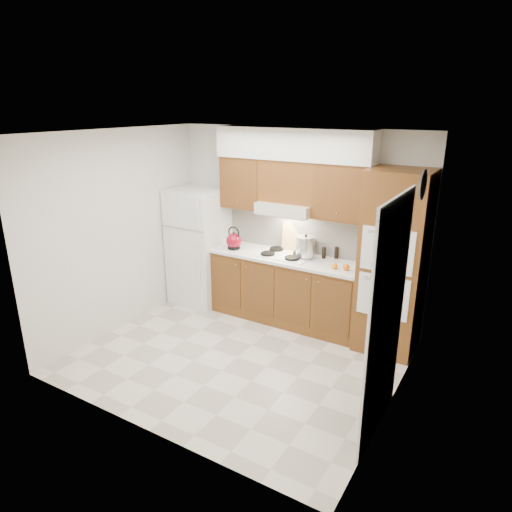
% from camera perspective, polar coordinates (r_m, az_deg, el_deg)
% --- Properties ---
extents(floor, '(3.60, 3.60, 0.00)m').
position_cam_1_polar(floor, '(5.59, -2.33, -12.55)').
color(floor, beige).
rests_on(floor, ground).
extents(ceiling, '(3.60, 3.60, 0.00)m').
position_cam_1_polar(ceiling, '(4.79, -2.75, 15.11)').
color(ceiling, white).
rests_on(ceiling, wall_back).
extents(wall_back, '(3.60, 0.02, 2.60)m').
position_cam_1_polar(wall_back, '(6.30, 5.00, 3.90)').
color(wall_back, silver).
rests_on(wall_back, floor).
extents(wall_left, '(0.02, 3.00, 2.60)m').
position_cam_1_polar(wall_left, '(6.18, -16.64, 2.89)').
color(wall_left, silver).
rests_on(wall_left, floor).
extents(wall_right, '(0.02, 3.00, 2.60)m').
position_cam_1_polar(wall_right, '(4.38, 17.64, -3.63)').
color(wall_right, silver).
rests_on(wall_right, floor).
extents(fridge, '(0.75, 0.72, 1.72)m').
position_cam_1_polar(fridge, '(6.84, -7.08, 1.19)').
color(fridge, white).
rests_on(fridge, floor).
extents(base_cabinets, '(2.11, 0.60, 0.90)m').
position_cam_1_polar(base_cabinets, '(6.30, 3.78, -4.22)').
color(base_cabinets, brown).
rests_on(base_cabinets, floor).
extents(countertop, '(2.13, 0.62, 0.04)m').
position_cam_1_polar(countertop, '(6.13, 3.83, -0.20)').
color(countertop, white).
rests_on(countertop, base_cabinets).
extents(backsplash, '(2.11, 0.03, 0.56)m').
position_cam_1_polar(backsplash, '(6.29, 5.12, 3.13)').
color(backsplash, white).
rests_on(backsplash, countertop).
extents(oven_cabinet, '(0.70, 0.65, 2.20)m').
position_cam_1_polar(oven_cabinet, '(5.60, 16.79, -0.88)').
color(oven_cabinet, brown).
rests_on(oven_cabinet, floor).
extents(upper_cab_left, '(0.63, 0.33, 0.70)m').
position_cam_1_polar(upper_cab_left, '(6.38, -1.37, 9.21)').
color(upper_cab_left, brown).
rests_on(upper_cab_left, wall_back).
extents(upper_cab_right, '(0.73, 0.33, 0.70)m').
position_cam_1_polar(upper_cab_right, '(5.76, 10.88, 7.86)').
color(upper_cab_right, brown).
rests_on(upper_cab_right, wall_back).
extents(range_hood, '(0.75, 0.45, 0.15)m').
position_cam_1_polar(range_hood, '(6.05, 3.91, 5.99)').
color(range_hood, silver).
rests_on(range_hood, wall_back).
extents(upper_cab_over_hood, '(0.75, 0.33, 0.55)m').
position_cam_1_polar(upper_cab_over_hood, '(6.03, 4.25, 9.34)').
color(upper_cab_over_hood, brown).
rests_on(upper_cab_over_hood, range_hood).
extents(soffit, '(2.13, 0.36, 0.40)m').
position_cam_1_polar(soffit, '(5.94, 4.74, 13.80)').
color(soffit, silver).
rests_on(soffit, wall_back).
extents(cooktop, '(0.74, 0.50, 0.01)m').
position_cam_1_polar(cooktop, '(6.16, 3.51, 0.16)').
color(cooktop, white).
rests_on(cooktop, countertop).
extents(doorway, '(0.02, 0.90, 2.10)m').
position_cam_1_polar(doorway, '(4.17, 15.96, -8.39)').
color(doorway, black).
rests_on(doorway, floor).
extents(wall_clock, '(0.02, 0.30, 0.30)m').
position_cam_1_polar(wall_clock, '(4.68, 20.12, 8.38)').
color(wall_clock, '#3F3833').
rests_on(wall_clock, wall_right).
extents(kettle, '(0.24, 0.24, 0.22)m').
position_cam_1_polar(kettle, '(6.38, -2.79, 1.90)').
color(kettle, maroon).
rests_on(kettle, countertop).
extents(cutting_board, '(0.33, 0.18, 0.41)m').
position_cam_1_polar(cutting_board, '(6.30, 4.68, 2.40)').
color(cutting_board, tan).
rests_on(cutting_board, countertop).
extents(stock_pot, '(0.33, 0.33, 0.26)m').
position_cam_1_polar(stock_pot, '(6.03, 6.21, 1.20)').
color(stock_pot, silver).
rests_on(stock_pot, cooktop).
extents(condiment_a, '(0.07, 0.07, 0.21)m').
position_cam_1_polar(condiment_a, '(6.21, 7.07, 1.17)').
color(condiment_a, black).
rests_on(condiment_a, countertop).
extents(condiment_b, '(0.05, 0.05, 0.16)m').
position_cam_1_polar(condiment_b, '(6.09, 10.01, 0.41)').
color(condiment_b, black).
rests_on(condiment_b, countertop).
extents(condiment_c, '(0.07, 0.07, 0.15)m').
position_cam_1_polar(condiment_c, '(6.07, 8.49, 0.42)').
color(condiment_c, black).
rests_on(condiment_c, countertop).
extents(orange_near, '(0.10, 0.10, 0.08)m').
position_cam_1_polar(orange_near, '(5.71, 9.77, -1.23)').
color(orange_near, '#FFA10D').
rests_on(orange_near, countertop).
extents(orange_far, '(0.10, 0.10, 0.08)m').
position_cam_1_polar(orange_far, '(5.69, 11.21, -1.38)').
color(orange_far, orange).
rests_on(orange_far, countertop).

